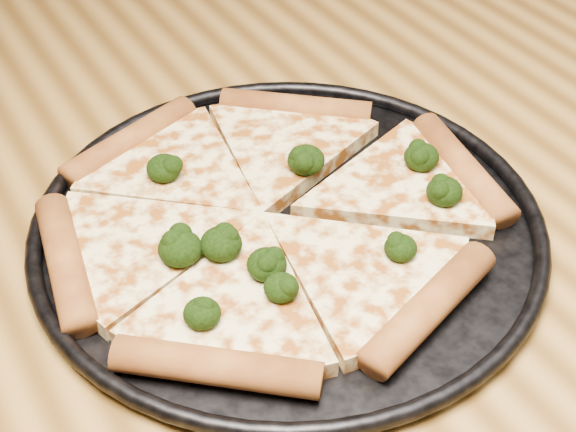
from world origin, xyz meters
TOP-DOWN VIEW (x-y plane):
  - dining_table at (0.00, 0.00)m, footprint 1.20×0.90m
  - pizza_pan at (0.03, -0.02)m, footprint 0.37×0.37m
  - pizza at (0.02, -0.01)m, footprint 0.34×0.33m
  - broccoli_florets at (0.02, -0.04)m, footprint 0.24×0.18m

SIDE VIEW (x-z plane):
  - dining_table at x=0.00m, z-range 0.28..1.03m
  - pizza_pan at x=0.03m, z-range 0.75..0.77m
  - pizza at x=0.02m, z-range 0.75..0.78m
  - broccoli_florets at x=0.02m, z-range 0.77..0.79m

